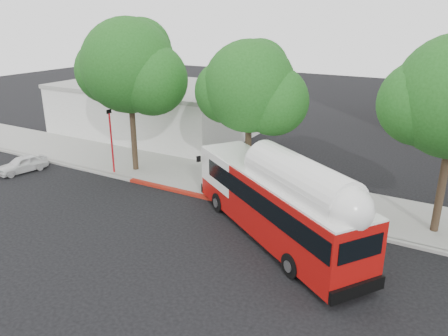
{
  "coord_description": "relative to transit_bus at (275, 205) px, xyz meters",
  "views": [
    {
      "loc": [
        9.56,
        -15.19,
        9.79
      ],
      "look_at": [
        -0.86,
        3.0,
        2.4
      ],
      "focal_mm": 35.0,
      "sensor_mm": 36.0,
      "label": 1
    }
  ],
  "objects": [
    {
      "name": "signal_pole",
      "position": [
        -12.42,
        2.7,
        0.53
      ],
      "size": [
        0.12,
        0.4,
        4.25
      ],
      "color": "red",
      "rests_on": "ground"
    },
    {
      "name": "sidewalk",
      "position": [
        -2.59,
        4.86,
        -1.58
      ],
      "size": [
        60.0,
        5.0,
        0.15
      ],
      "primitive_type": "cube",
      "color": "gray",
      "rests_on": "ground"
    },
    {
      "name": "curb_strip",
      "position": [
        -2.59,
        2.26,
        -1.58
      ],
      "size": [
        60.0,
        0.3,
        0.15
      ],
      "primitive_type": "cube",
      "color": "gray",
      "rests_on": "ground"
    },
    {
      "name": "low_commercial_bldg",
      "position": [
        -16.59,
        12.36,
        0.5
      ],
      "size": [
        16.2,
        10.2,
        4.25
      ],
      "color": "silver",
      "rests_on": "ground"
    },
    {
      "name": "street_tree_mid",
      "position": [
        -3.18,
        4.42,
        4.25
      ],
      "size": [
        5.75,
        5.0,
        8.62
      ],
      "color": "#2D2116",
      "rests_on": "ground"
    },
    {
      "name": "parked_car",
      "position": [
        -17.92,
        0.05,
        -1.11
      ],
      "size": [
        3.39,
        1.95,
        1.08
      ],
      "primitive_type": "imported",
      "rotation": [
        0.0,
        0.0,
        -0.22
      ],
      "color": "silver",
      "rests_on": "ground"
    },
    {
      "name": "street_tree_left",
      "position": [
        -11.12,
        3.92,
        4.95
      ],
      "size": [
        6.67,
        5.8,
        9.74
      ],
      "color": "#2D2116",
      "rests_on": "ground"
    },
    {
      "name": "ground",
      "position": [
        -2.59,
        -1.64,
        -1.65
      ],
      "size": [
        120.0,
        120.0,
        0.0
      ],
      "primitive_type": "plane",
      "color": "black",
      "rests_on": "ground"
    },
    {
      "name": "red_curb_segment",
      "position": [
        -5.59,
        2.26,
        -1.57
      ],
      "size": [
        10.0,
        0.32,
        0.16
      ],
      "primitive_type": "cube",
      "color": "maroon",
      "rests_on": "ground"
    },
    {
      "name": "transit_bus",
      "position": [
        0.0,
        0.0,
        0.0
      ],
      "size": [
        11.01,
        8.45,
        3.53
      ],
      "rotation": [
        0.0,
        0.0,
        -0.6
      ],
      "color": "#9F0D0B",
      "rests_on": "ground"
    }
  ]
}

